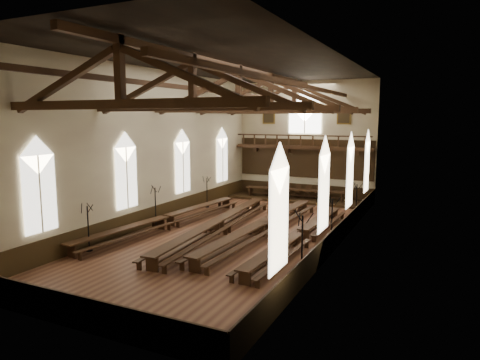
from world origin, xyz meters
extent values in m
plane|color=brown|center=(0.00, 0.00, 0.00)|extent=(26.00, 26.00, 0.00)
plane|color=beige|center=(0.00, 13.00, 5.00)|extent=(12.00, 0.00, 12.00)
plane|color=beige|center=(0.00, -13.00, 5.00)|extent=(12.00, 0.00, 12.00)
plane|color=beige|center=(-6.00, 0.00, 5.00)|extent=(0.00, 26.00, 26.00)
plane|color=beige|center=(6.00, 0.00, 5.00)|extent=(0.00, 26.00, 26.00)
plane|color=black|center=(0.00, 0.00, 10.00)|extent=(26.00, 26.00, 0.00)
cube|color=#30220E|center=(0.00, 12.96, 0.60)|extent=(11.90, 0.08, 1.20)
cube|color=#30220E|center=(0.00, -12.96, 0.60)|extent=(11.90, 0.08, 1.20)
cube|color=#30220E|center=(-5.96, 0.00, 0.60)|extent=(0.08, 25.90, 1.20)
cube|color=#30220E|center=(5.96, 0.00, 0.60)|extent=(0.08, 25.90, 1.20)
cube|color=silver|center=(-5.90, -9.00, 3.40)|extent=(0.05, 1.80, 3.60)
cube|color=silver|center=(-5.90, -9.00, 5.20)|extent=(0.05, 1.80, 1.80)
cylinder|color=beige|center=(-5.86, -9.00, 3.40)|extent=(0.08, 0.08, 3.60)
cube|color=silver|center=(-5.90, -3.00, 3.40)|extent=(0.05, 1.80, 3.60)
cube|color=silver|center=(-5.90, -3.00, 5.20)|extent=(0.05, 1.80, 1.80)
cylinder|color=beige|center=(-5.86, -3.00, 3.40)|extent=(0.08, 0.08, 3.60)
cube|color=silver|center=(-5.90, 3.00, 3.40)|extent=(0.05, 1.80, 3.60)
cube|color=silver|center=(-5.90, 3.00, 5.20)|extent=(0.05, 1.80, 1.80)
cylinder|color=beige|center=(-5.86, 3.00, 3.40)|extent=(0.08, 0.08, 3.60)
cube|color=silver|center=(-5.90, 9.00, 3.40)|extent=(0.05, 1.80, 3.60)
cube|color=silver|center=(-5.90, 9.00, 5.20)|extent=(0.05, 1.80, 1.80)
cylinder|color=beige|center=(-5.86, 9.00, 3.40)|extent=(0.08, 0.08, 3.60)
cube|color=silver|center=(5.90, -9.00, 3.40)|extent=(0.05, 1.80, 3.60)
cube|color=silver|center=(5.90, -9.00, 5.20)|extent=(0.05, 1.80, 1.80)
cylinder|color=beige|center=(5.86, -9.00, 3.40)|extent=(0.08, 0.08, 3.60)
cube|color=silver|center=(5.90, -3.00, 3.40)|extent=(0.05, 1.80, 3.60)
cube|color=silver|center=(5.90, -3.00, 5.20)|extent=(0.05, 1.80, 1.80)
cylinder|color=beige|center=(5.86, -3.00, 3.40)|extent=(0.08, 0.08, 3.60)
cube|color=silver|center=(5.90, 3.00, 3.40)|extent=(0.05, 1.80, 3.60)
cube|color=silver|center=(5.90, 3.00, 5.20)|extent=(0.05, 1.80, 1.80)
cylinder|color=beige|center=(5.86, 3.00, 3.40)|extent=(0.08, 0.08, 3.60)
cube|color=silver|center=(5.90, 9.00, 3.40)|extent=(0.05, 1.80, 3.60)
cube|color=silver|center=(5.90, 9.00, 5.20)|extent=(0.05, 1.80, 1.80)
cylinder|color=beige|center=(5.86, 9.00, 3.40)|extent=(0.08, 0.08, 3.60)
cube|color=white|center=(0.00, 12.90, 6.80)|extent=(2.80, 0.05, 2.40)
cube|color=white|center=(0.00, 12.90, 8.00)|extent=(2.80, 0.05, 2.80)
cylinder|color=beige|center=(0.00, 12.86, 6.80)|extent=(0.10, 0.10, 2.40)
cube|color=#381E11|center=(0.00, 12.35, 4.40)|extent=(11.80, 1.20, 0.20)
cube|color=#30220E|center=(0.00, 12.94, 3.45)|extent=(11.80, 0.10, 3.30)
cube|color=#381E11|center=(0.00, 11.81, 5.45)|extent=(11.60, 0.12, 0.10)
cube|color=#381E11|center=(0.00, 11.81, 4.55)|extent=(11.60, 0.12, 0.10)
cube|color=#381E11|center=(-4.50, 12.75, 4.15)|extent=(0.35, 0.40, 0.50)
cube|color=#381E11|center=(-1.50, 12.75, 4.15)|extent=(0.35, 0.40, 0.50)
cube|color=#381E11|center=(1.50, 12.75, 4.15)|extent=(0.35, 0.40, 0.50)
cube|color=#381E11|center=(4.50, 12.75, 4.15)|extent=(0.35, 0.40, 0.50)
cube|color=brown|center=(-3.30, 12.91, 7.10)|extent=(1.15, 0.06, 1.45)
cube|color=black|center=(-3.30, 12.87, 7.10)|extent=(0.95, 0.04, 1.25)
cube|color=brown|center=(3.30, 12.91, 7.10)|extent=(1.15, 0.06, 1.45)
cube|color=black|center=(3.30, 12.87, 7.10)|extent=(0.95, 0.04, 1.25)
cube|color=#381E11|center=(0.00, -10.00, 7.40)|extent=(11.70, 0.35, 0.35)
cube|color=#381E11|center=(0.00, -10.00, 8.70)|extent=(0.30, 0.30, 2.40)
cube|color=#381E11|center=(-2.88, -10.00, 8.30)|extent=(5.44, 0.26, 2.40)
cube|color=#381E11|center=(2.88, -10.00, 8.30)|extent=(5.44, 0.26, 2.40)
cube|color=#381E11|center=(0.00, -5.00, 7.40)|extent=(11.70, 0.35, 0.35)
cube|color=#381E11|center=(0.00, -5.00, 8.70)|extent=(0.30, 0.30, 2.40)
cube|color=#381E11|center=(-2.88, -5.00, 8.30)|extent=(5.44, 0.26, 2.40)
cube|color=#381E11|center=(2.88, -5.00, 8.30)|extent=(5.44, 0.26, 2.40)
cube|color=#381E11|center=(0.00, 0.00, 7.40)|extent=(11.70, 0.35, 0.35)
cube|color=#381E11|center=(0.00, 0.00, 8.70)|extent=(0.30, 0.30, 2.40)
cube|color=#381E11|center=(-2.88, 0.00, 8.30)|extent=(5.44, 0.26, 2.40)
cube|color=#381E11|center=(2.88, 0.00, 8.30)|extent=(5.44, 0.26, 2.40)
cube|color=#381E11|center=(0.00, 5.00, 7.40)|extent=(11.70, 0.35, 0.35)
cube|color=#381E11|center=(0.00, 5.00, 8.70)|extent=(0.30, 0.30, 2.40)
cube|color=#381E11|center=(-2.88, 5.00, 8.30)|extent=(5.44, 0.26, 2.40)
cube|color=#381E11|center=(2.88, 5.00, 8.30)|extent=(5.44, 0.26, 2.40)
cube|color=#381E11|center=(0.00, 10.00, 7.40)|extent=(11.70, 0.35, 0.35)
cube|color=#381E11|center=(0.00, 10.00, 8.70)|extent=(0.30, 0.30, 2.40)
cube|color=#381E11|center=(-2.88, 10.00, 8.30)|extent=(5.44, 0.26, 2.40)
cube|color=#381E11|center=(2.88, 10.00, 8.30)|extent=(5.44, 0.26, 2.40)
cube|color=#381E11|center=(-3.36, 0.00, 8.70)|extent=(0.25, 25.70, 0.25)
cube|color=#381E11|center=(3.36, 0.00, 8.70)|extent=(0.25, 25.70, 0.25)
cube|color=#381E11|center=(0.00, 0.00, 9.70)|extent=(0.30, 25.70, 0.30)
cube|color=#381E11|center=(-4.76, -4.47, 0.73)|extent=(1.46, 7.25, 0.08)
cube|color=#381E11|center=(-4.76, -7.71, 0.35)|extent=(0.62, 0.14, 0.69)
cube|color=#381E11|center=(-4.76, -1.22, 0.35)|extent=(0.62, 0.14, 0.69)
cube|color=#381E11|center=(-4.76, -4.47, 0.26)|extent=(0.74, 6.36, 0.08)
cube|color=#381E11|center=(-5.39, -4.40, 0.43)|extent=(1.03, 7.21, 0.06)
cube|color=#381E11|center=(-5.39, -7.70, 0.20)|extent=(0.24, 0.10, 0.40)
cube|color=#381E11|center=(-5.39, -1.10, 0.20)|extent=(0.24, 0.10, 0.40)
cube|color=#381E11|center=(-4.12, -4.53, 0.43)|extent=(1.03, 7.21, 0.06)
cube|color=#381E11|center=(-4.12, -7.83, 0.20)|extent=(0.24, 0.10, 0.40)
cube|color=#381E11|center=(-4.12, -1.23, 0.20)|extent=(0.24, 0.10, 0.40)
cube|color=#381E11|center=(-4.76, 2.93, 0.73)|extent=(1.46, 7.25, 0.08)
cube|color=#381E11|center=(-4.76, -0.31, 0.35)|extent=(0.62, 0.14, 0.69)
cube|color=#381E11|center=(-4.76, 6.18, 0.35)|extent=(0.62, 0.14, 0.69)
cube|color=#381E11|center=(-4.76, 2.93, 0.26)|extent=(0.74, 6.36, 0.08)
cube|color=#381E11|center=(-5.39, 3.00, 0.43)|extent=(1.03, 7.21, 0.06)
cube|color=#381E11|center=(-5.39, -0.30, 0.20)|extent=(0.24, 0.10, 0.40)
cube|color=#381E11|center=(-5.39, 6.30, 0.20)|extent=(0.24, 0.10, 0.40)
cube|color=#381E11|center=(-4.12, 2.87, 0.43)|extent=(1.03, 7.21, 0.06)
cube|color=#381E11|center=(-4.12, -0.43, 0.20)|extent=(0.24, 0.10, 0.40)
cube|color=#381E11|center=(-4.12, 6.17, 0.20)|extent=(0.24, 0.10, 0.40)
cube|color=#381E11|center=(-1.26, -4.16, 0.76)|extent=(1.31, 7.56, 0.09)
cube|color=#381E11|center=(-1.26, -7.55, 0.36)|extent=(0.64, 0.13, 0.72)
cube|color=#381E11|center=(-1.26, -0.77, 0.36)|extent=(0.64, 0.13, 0.72)
cube|color=#381E11|center=(-1.26, -4.16, 0.27)|extent=(0.59, 6.65, 0.09)
cube|color=#381E11|center=(-1.92, -4.21, 0.45)|extent=(0.86, 7.52, 0.06)
cube|color=#381E11|center=(-1.92, -7.65, 0.21)|extent=(0.25, 0.09, 0.42)
cube|color=#381E11|center=(-1.92, -0.77, 0.21)|extent=(0.25, 0.09, 0.42)
cube|color=#381E11|center=(-0.59, -4.11, 0.45)|extent=(0.86, 7.52, 0.06)
cube|color=#381E11|center=(-0.59, -7.55, 0.21)|extent=(0.25, 0.09, 0.42)
cube|color=#381E11|center=(-0.59, -0.67, 0.21)|extent=(0.25, 0.09, 0.42)
cube|color=#381E11|center=(-1.26, 3.24, 0.76)|extent=(1.31, 7.56, 0.09)
cube|color=#381E11|center=(-1.26, -0.15, 0.36)|extent=(0.64, 0.13, 0.72)
cube|color=#381E11|center=(-1.26, 6.63, 0.36)|extent=(0.64, 0.13, 0.72)
cube|color=#381E11|center=(-1.26, 3.24, 0.27)|extent=(0.59, 6.65, 0.09)
cube|color=#381E11|center=(-1.92, 3.19, 0.45)|extent=(0.86, 7.52, 0.06)
cube|color=#381E11|center=(-1.92, -0.25, 0.21)|extent=(0.25, 0.09, 0.42)
cube|color=#381E11|center=(-1.92, 6.63, 0.21)|extent=(0.25, 0.09, 0.42)
cube|color=#381E11|center=(-0.59, 3.29, 0.45)|extent=(0.86, 7.52, 0.06)
cube|color=#381E11|center=(-0.59, -0.15, 0.21)|extent=(0.25, 0.09, 0.42)
cube|color=#381E11|center=(-0.59, 6.73, 0.21)|extent=(0.25, 0.09, 0.42)
cube|color=#381E11|center=(1.40, -3.41, 0.77)|extent=(1.06, 7.58, 0.09)
cube|color=#381E11|center=(1.40, -6.81, 0.36)|extent=(0.65, 0.11, 0.72)
cube|color=#381E11|center=(1.40, -0.01, 0.36)|extent=(0.65, 0.11, 0.72)
cube|color=#381E11|center=(1.40, -3.41, 0.27)|extent=(0.35, 6.69, 0.09)
cube|color=#381E11|center=(0.74, -3.39, 0.45)|extent=(0.61, 7.57, 0.06)
cube|color=#381E11|center=(0.74, -6.84, 0.21)|extent=(0.24, 0.09, 0.42)
cube|color=#381E11|center=(0.74, 0.07, 0.21)|extent=(0.24, 0.09, 0.42)
cube|color=#381E11|center=(2.07, -3.44, 0.45)|extent=(0.61, 7.57, 0.06)
cube|color=#381E11|center=(2.07, -6.90, 0.21)|extent=(0.24, 0.09, 0.42)
cube|color=#381E11|center=(2.07, 0.02, 0.21)|extent=(0.24, 0.09, 0.42)
cube|color=#381E11|center=(1.40, 3.99, 0.77)|extent=(1.06, 7.58, 0.09)
cube|color=#381E11|center=(1.40, 0.59, 0.36)|extent=(0.65, 0.11, 0.72)
cube|color=#381E11|center=(1.40, 7.39, 0.36)|extent=(0.65, 0.11, 0.72)
cube|color=#381E11|center=(1.40, 3.99, 0.27)|extent=(0.35, 6.69, 0.09)
cube|color=#381E11|center=(0.74, 4.01, 0.45)|extent=(0.61, 7.57, 0.06)
cube|color=#381E11|center=(0.74, 0.56, 0.21)|extent=(0.24, 0.09, 0.42)
cube|color=#381E11|center=(0.74, 7.47, 0.21)|extent=(0.24, 0.09, 0.42)
cube|color=#381E11|center=(2.07, 3.96, 0.45)|extent=(0.61, 7.57, 0.06)
cube|color=#381E11|center=(2.07, 0.50, 0.21)|extent=(0.24, 0.09, 0.42)
cube|color=#381E11|center=(2.07, 7.42, 0.21)|extent=(0.24, 0.09, 0.42)
cube|color=#381E11|center=(4.00, -4.13, 0.68)|extent=(0.91, 6.74, 0.08)
cube|color=#381E11|center=(4.00, -7.16, 0.32)|extent=(0.57, 0.10, 0.64)
cube|color=#381E11|center=(4.00, -1.11, 0.32)|extent=(0.57, 0.10, 0.64)
cube|color=#381E11|center=(4.00, -4.13, 0.24)|extent=(0.29, 5.95, 0.08)
cube|color=#381E11|center=(3.41, -4.11, 0.40)|extent=(0.51, 6.73, 0.06)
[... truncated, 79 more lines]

